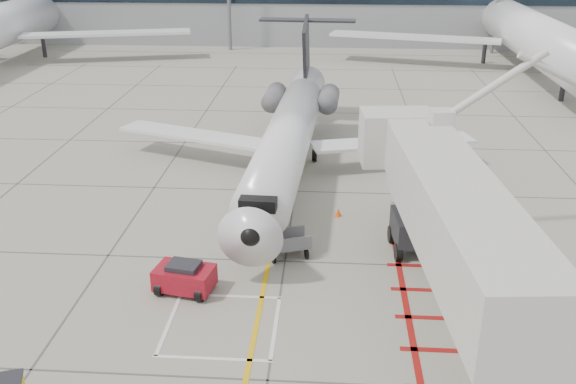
# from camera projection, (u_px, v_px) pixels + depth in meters

# --- Properties ---
(ground_plane) EXTENTS (260.00, 260.00, 0.00)m
(ground_plane) POSITION_uv_depth(u_px,v_px,m) (278.00, 312.00, 24.72)
(ground_plane) COLOR gray
(ground_plane) RESTS_ON ground
(regional_jet) EXTENTS (24.29, 29.95, 7.56)m
(regional_jet) POSITION_uv_depth(u_px,v_px,m) (282.00, 126.00, 34.39)
(regional_jet) COLOR silver
(regional_jet) RESTS_ON ground_plane
(jet_bridge) EXTENTS (10.46, 19.43, 7.49)m
(jet_bridge) POSITION_uv_depth(u_px,v_px,m) (458.00, 236.00, 22.44)
(jet_bridge) COLOR beige
(jet_bridge) RESTS_ON ground_plane
(pushback_tug) EXTENTS (2.54, 1.86, 1.35)m
(pushback_tug) POSITION_uv_depth(u_px,v_px,m) (184.00, 277.00, 25.87)
(pushback_tug) COLOR maroon
(pushback_tug) RESTS_ON ground_plane
(baggage_cart) EXTENTS (2.22, 1.79, 1.21)m
(baggage_cart) POSITION_uv_depth(u_px,v_px,m) (287.00, 244.00, 28.62)
(baggage_cart) COLOR slate
(baggage_cart) RESTS_ON ground_plane
(ground_power_unit) EXTENTS (2.63, 1.98, 1.85)m
(ground_power_unit) POSITION_uv_depth(u_px,v_px,m) (489.00, 228.00, 29.40)
(ground_power_unit) COLOR silver
(ground_power_unit) RESTS_ON ground_plane
(cone_nose) EXTENTS (0.33, 0.33, 0.46)m
(cone_nose) POSITION_uv_depth(u_px,v_px,m) (255.00, 226.00, 31.13)
(cone_nose) COLOR #F2580C
(cone_nose) RESTS_ON ground_plane
(cone_side) EXTENTS (0.32, 0.32, 0.45)m
(cone_side) POSITION_uv_depth(u_px,v_px,m) (338.00, 212.00, 32.66)
(cone_side) COLOR #FD530D
(cone_side) RESTS_ON ground_plane
(bg_aircraft_c) EXTENTS (39.04, 43.38, 13.01)m
(bg_aircraft_c) POSITION_uv_depth(u_px,v_px,m) (529.00, 2.00, 63.12)
(bg_aircraft_c) COLOR silver
(bg_aircraft_c) RESTS_ON ground_plane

